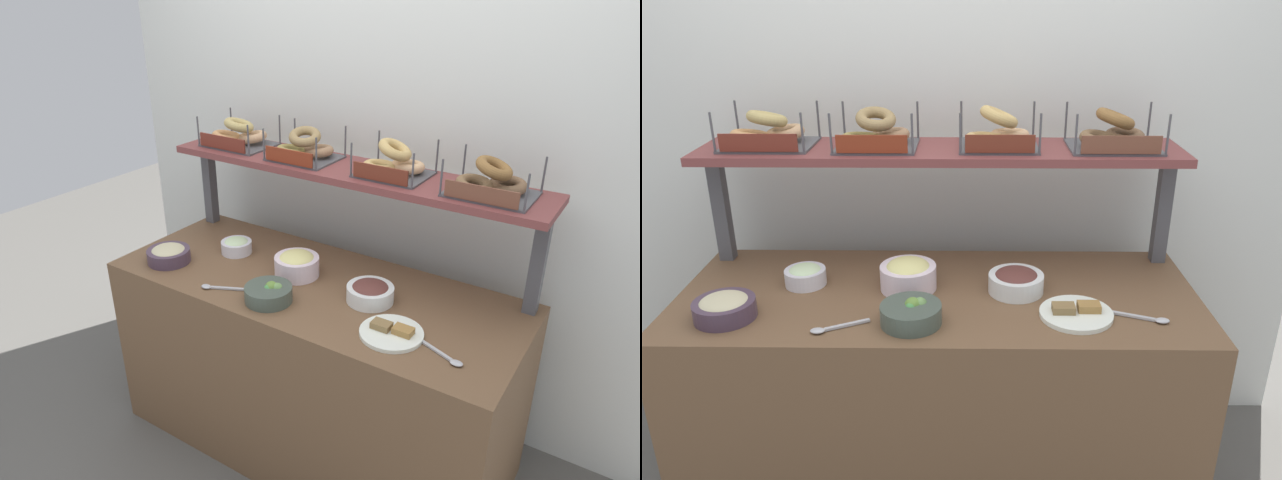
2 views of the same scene
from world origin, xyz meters
TOP-DOWN VIEW (x-y plane):
  - ground_plane at (0.00, 0.00)m, footprint 8.00×8.00m
  - back_wall at (0.00, 0.55)m, footprint 2.93×0.06m
  - deli_counter at (0.00, 0.00)m, footprint 1.73×0.70m
  - shelf_riser_left at (-0.81, 0.27)m, footprint 0.05×0.05m
  - shelf_riser_right at (0.81, 0.27)m, footprint 0.05×0.05m
  - upper_shelf at (0.00, 0.27)m, footprint 1.69×0.32m
  - bowl_egg_salad at (-0.10, 0.03)m, footprint 0.19×0.19m
  - bowl_chocolate_spread at (0.26, 0.01)m, footprint 0.19×0.19m
  - bowl_tuna_salad at (-0.65, -0.18)m, footprint 0.19×0.19m
  - bowl_veggie_mix at (-0.07, -0.21)m, footprint 0.19×0.19m
  - bowl_scallion_spread at (-0.46, 0.05)m, footprint 0.14×0.14m
  - serving_plate_white at (0.44, -0.16)m, footprint 0.23×0.23m
  - serving_spoon_near_plate at (0.66, -0.18)m, footprint 0.17×0.08m
  - serving_spoon_by_edge at (-0.31, -0.25)m, footprint 0.17×0.09m
  - bagel_basket_sesame at (-0.60, 0.28)m, footprint 0.31×0.25m
  - bagel_basket_everything at (-0.22, 0.27)m, footprint 0.28×0.26m
  - bagel_basket_plain at (0.20, 0.28)m, footprint 0.28×0.25m
  - bagel_basket_cinnamon_raisin at (0.60, 0.27)m, footprint 0.31×0.24m

SIDE VIEW (x-z plane):
  - ground_plane at x=0.00m, z-range 0.00..0.00m
  - deli_counter at x=0.00m, z-range 0.00..0.85m
  - serving_spoon_near_plate at x=0.66m, z-range 0.85..0.86m
  - serving_spoon_by_edge at x=-0.31m, z-range 0.85..0.86m
  - serving_plate_white at x=0.44m, z-range 0.84..0.88m
  - bowl_veggie_mix at x=-0.07m, z-range 0.84..0.92m
  - bowl_scallion_spread at x=-0.46m, z-range 0.85..0.92m
  - bowl_tuna_salad at x=-0.65m, z-range 0.85..0.92m
  - bowl_chocolate_spread at x=0.26m, z-range 0.85..0.93m
  - bowl_egg_salad at x=-0.10m, z-range 0.85..0.96m
  - shelf_riser_left at x=-0.81m, z-range 0.85..1.25m
  - shelf_riser_right at x=0.81m, z-range 0.85..1.25m
  - back_wall at x=0.00m, z-range 0.00..2.40m
  - upper_shelf at x=0.00m, z-range 1.25..1.28m
  - bagel_basket_everything at x=-0.22m, z-range 1.26..1.40m
  - bagel_basket_cinnamon_raisin at x=0.60m, z-range 1.25..1.40m
  - bagel_basket_sesame at x=-0.60m, z-range 1.26..1.40m
  - bagel_basket_plain at x=0.20m, z-range 1.25..1.40m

